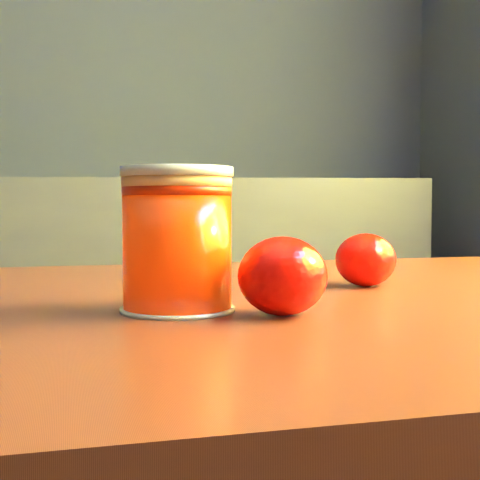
{
  "coord_description": "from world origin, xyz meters",
  "views": [
    {
      "loc": [
        0.97,
        -0.52,
        0.83
      ],
      "look_at": [
        1.0,
        0.01,
        0.8
      ],
      "focal_mm": 50.0,
      "sensor_mm": 36.0,
      "label": 1
    }
  ],
  "objects": [
    {
      "name": "juice_glass",
      "position": [
        0.96,
        -0.0,
        0.8
      ],
      "size": [
        0.09,
        0.09,
        0.11
      ],
      "rotation": [
        0.0,
        0.0,
        0.4
      ],
      "color": "#FF3105",
      "rests_on": "table"
    },
    {
      "name": "orange_front",
      "position": [
        1.03,
        -0.03,
        0.78
      ],
      "size": [
        0.07,
        0.07,
        0.06
      ],
      "primitive_type": "ellipsoid",
      "rotation": [
        0.0,
        0.0,
        -0.02
      ],
      "color": "#F41204",
      "rests_on": "table"
    },
    {
      "name": "table",
      "position": [
        1.01,
        0.08,
        0.65
      ],
      "size": [
        1.11,
        0.87,
        0.75
      ],
      "rotation": [
        0.0,
        0.0,
        0.19
      ],
      "color": "maroon",
      "rests_on": "ground"
    },
    {
      "name": "orange_back",
      "position": [
        1.14,
        0.14,
        0.78
      ],
      "size": [
        0.08,
        0.08,
        0.05
      ],
      "primitive_type": "ellipsoid",
      "rotation": [
        0.0,
        0.0,
        -0.43
      ],
      "color": "#F41204",
      "rests_on": "table"
    }
  ]
}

